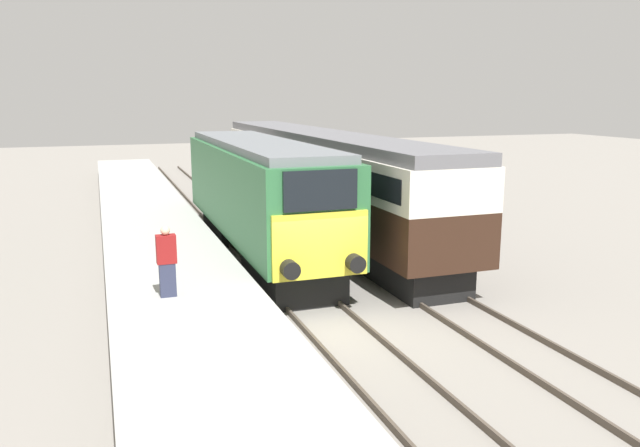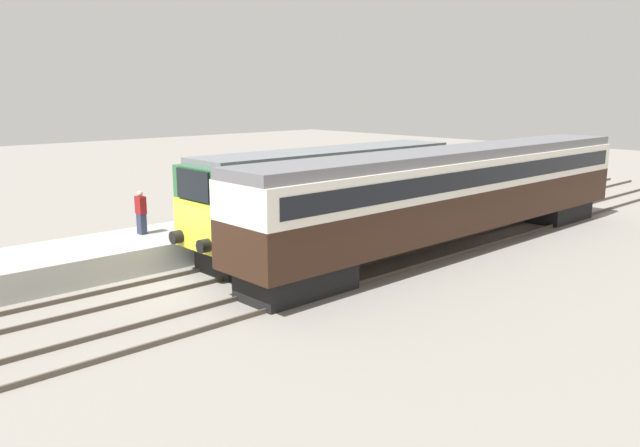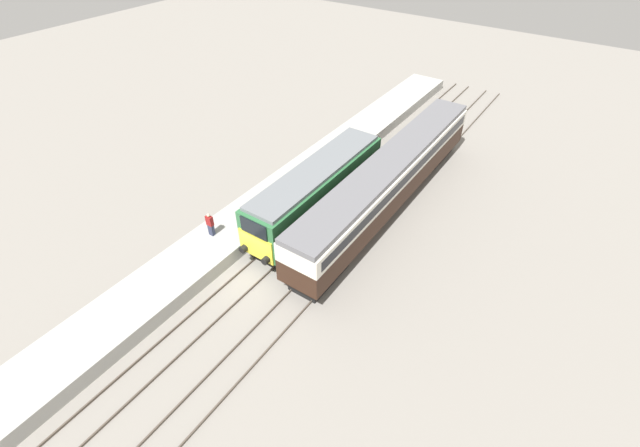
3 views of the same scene
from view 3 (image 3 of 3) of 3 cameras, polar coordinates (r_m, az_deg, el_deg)
ground_plane at (r=25.93m, az=-8.89°, el=-6.66°), size 120.00×120.00×0.00m
platform_left at (r=31.86m, az=-3.90°, el=4.95°), size 3.50×50.00×0.94m
rails_near_track at (r=28.60m, az=-2.29°, el=-0.65°), size 1.51×60.00×0.14m
rails_far_track at (r=27.19m, az=3.50°, el=-3.28°), size 1.50×60.00×0.14m
locomotive at (r=28.35m, az=-0.43°, el=4.39°), size 2.70×12.69×3.98m
passenger_carriage at (r=29.56m, az=9.26°, el=6.07°), size 2.75×21.22×4.02m
person_on_platform at (r=27.11m, az=-14.42°, el=-0.12°), size 0.44×0.26×1.64m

